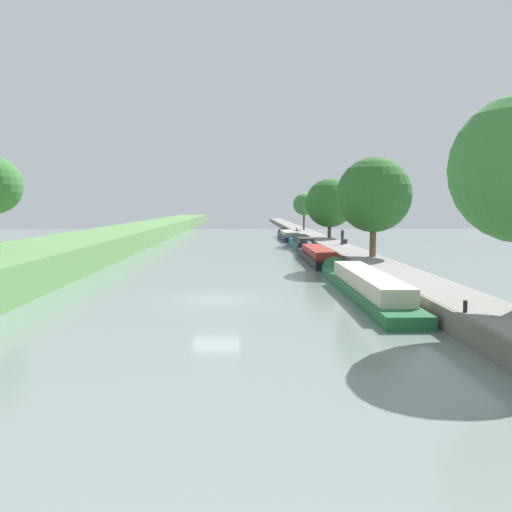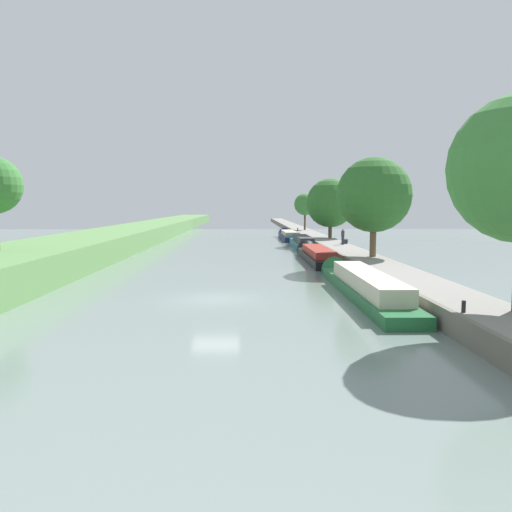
{
  "view_description": "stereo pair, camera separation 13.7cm",
  "coord_description": "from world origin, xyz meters",
  "px_view_note": "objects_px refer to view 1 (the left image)",
  "views": [
    {
      "loc": [
        1.48,
        -26.84,
        4.96
      ],
      "look_at": [
        2.42,
        12.95,
        1.0
      ],
      "focal_mm": 35.92,
      "sensor_mm": 36.0,
      "label": 1
    },
    {
      "loc": [
        1.62,
        -26.84,
        4.96
      ],
      "look_at": [
        2.42,
        12.95,
        1.0
      ],
      "focal_mm": 35.92,
      "sensor_mm": 36.0,
      "label": 2
    }
  ],
  "objects_px": {
    "narrowboat_navy": "(287,236)",
    "narrowboat_green": "(362,284)",
    "person_walking": "(342,236)",
    "mooring_bollard_far": "(297,229)",
    "narrowboat_teal": "(301,243)",
    "mooring_bollard_near": "(465,306)",
    "park_bench": "(344,240)",
    "narrowboat_black": "(316,255)"
  },
  "relations": [
    {
      "from": "mooring_bollard_near",
      "to": "mooring_bollard_far",
      "type": "xyz_separation_m",
      "value": [
        0.0,
        61.94,
        0.0
      ]
    },
    {
      "from": "mooring_bollard_far",
      "to": "narrowboat_teal",
      "type": "bearing_deg",
      "value": -94.46
    },
    {
      "from": "narrowboat_black",
      "to": "mooring_bollard_far",
      "type": "relative_size",
      "value": 32.72
    },
    {
      "from": "narrowboat_green",
      "to": "mooring_bollard_near",
      "type": "bearing_deg",
      "value": -79.04
    },
    {
      "from": "narrowboat_navy",
      "to": "mooring_bollard_far",
      "type": "height_order",
      "value": "mooring_bollard_far"
    },
    {
      "from": "narrowboat_teal",
      "to": "mooring_bollard_near",
      "type": "xyz_separation_m",
      "value": [
        1.65,
        -40.81,
        0.55
      ]
    },
    {
      "from": "narrowboat_teal",
      "to": "narrowboat_navy",
      "type": "relative_size",
      "value": 0.94
    },
    {
      "from": "narrowboat_black",
      "to": "person_walking",
      "type": "relative_size",
      "value": 8.87
    },
    {
      "from": "narrowboat_green",
      "to": "person_walking",
      "type": "relative_size",
      "value": 10.34
    },
    {
      "from": "person_walking",
      "to": "mooring_bollard_far",
      "type": "bearing_deg",
      "value": 93.47
    },
    {
      "from": "narrowboat_green",
      "to": "mooring_bollard_far",
      "type": "relative_size",
      "value": 38.14
    },
    {
      "from": "narrowboat_teal",
      "to": "mooring_bollard_far",
      "type": "bearing_deg",
      "value": 85.54
    },
    {
      "from": "narrowboat_green",
      "to": "mooring_bollard_near",
      "type": "relative_size",
      "value": 38.14
    },
    {
      "from": "narrowboat_black",
      "to": "mooring_bollard_near",
      "type": "height_order",
      "value": "mooring_bollard_near"
    },
    {
      "from": "narrowboat_black",
      "to": "mooring_bollard_far",
      "type": "xyz_separation_m",
      "value": [
        1.92,
        35.09,
        0.62
      ]
    },
    {
      "from": "narrowboat_green",
      "to": "narrowboat_black",
      "type": "distance_m",
      "value": 17.59
    },
    {
      "from": "person_walking",
      "to": "mooring_bollard_near",
      "type": "relative_size",
      "value": 3.69
    },
    {
      "from": "narrowboat_black",
      "to": "person_walking",
      "type": "bearing_deg",
      "value": 60.58
    },
    {
      "from": "narrowboat_teal",
      "to": "mooring_bollard_near",
      "type": "bearing_deg",
      "value": -87.69
    },
    {
      "from": "narrowboat_teal",
      "to": "mooring_bollard_far",
      "type": "height_order",
      "value": "narrowboat_teal"
    },
    {
      "from": "narrowboat_black",
      "to": "mooring_bollard_near",
      "type": "xyz_separation_m",
      "value": [
        1.92,
        -26.85,
        0.62
      ]
    },
    {
      "from": "narrowboat_green",
      "to": "narrowboat_teal",
      "type": "height_order",
      "value": "narrowboat_teal"
    },
    {
      "from": "person_walking",
      "to": "park_bench",
      "type": "bearing_deg",
      "value": 72.88
    },
    {
      "from": "narrowboat_black",
      "to": "narrowboat_teal",
      "type": "height_order",
      "value": "narrowboat_teal"
    },
    {
      "from": "person_walking",
      "to": "park_bench",
      "type": "relative_size",
      "value": 1.11
    },
    {
      "from": "narrowboat_green",
      "to": "park_bench",
      "type": "distance_m",
      "value": 26.24
    },
    {
      "from": "mooring_bollard_near",
      "to": "park_bench",
      "type": "relative_size",
      "value": 0.3
    },
    {
      "from": "narrowboat_navy",
      "to": "mooring_bollard_far",
      "type": "distance_m",
      "value": 6.41
    },
    {
      "from": "narrowboat_navy",
      "to": "narrowboat_green",
      "type": "bearing_deg",
      "value": -89.74
    },
    {
      "from": "mooring_bollard_near",
      "to": "mooring_bollard_far",
      "type": "relative_size",
      "value": 1.0
    },
    {
      "from": "mooring_bollard_near",
      "to": "narrowboat_green",
      "type": "bearing_deg",
      "value": 100.96
    },
    {
      "from": "narrowboat_green",
      "to": "narrowboat_black",
      "type": "xyz_separation_m",
      "value": [
        -0.13,
        17.59,
        -0.05
      ]
    },
    {
      "from": "narrowboat_black",
      "to": "person_walking",
      "type": "distance_m",
      "value": 7.55
    },
    {
      "from": "narrowboat_teal",
      "to": "mooring_bollard_far",
      "type": "distance_m",
      "value": 21.2
    },
    {
      "from": "narrowboat_teal",
      "to": "narrowboat_navy",
      "type": "distance_m",
      "value": 15.08
    },
    {
      "from": "mooring_bollard_near",
      "to": "park_bench",
      "type": "xyz_separation_m",
      "value": [
        2.3,
        35.16,
        0.12
      ]
    },
    {
      "from": "mooring_bollard_far",
      "to": "park_bench",
      "type": "bearing_deg",
      "value": -85.1
    },
    {
      "from": "narrowboat_teal",
      "to": "park_bench",
      "type": "height_order",
      "value": "narrowboat_teal"
    },
    {
      "from": "narrowboat_navy",
      "to": "park_bench",
      "type": "distance_m",
      "value": 21.18
    },
    {
      "from": "narrowboat_green",
      "to": "mooring_bollard_near",
      "type": "height_order",
      "value": "narrowboat_green"
    },
    {
      "from": "mooring_bollard_far",
      "to": "person_walking",
      "type": "bearing_deg",
      "value": -86.53
    },
    {
      "from": "narrowboat_green",
      "to": "mooring_bollard_far",
      "type": "distance_m",
      "value": 52.72
    }
  ]
}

